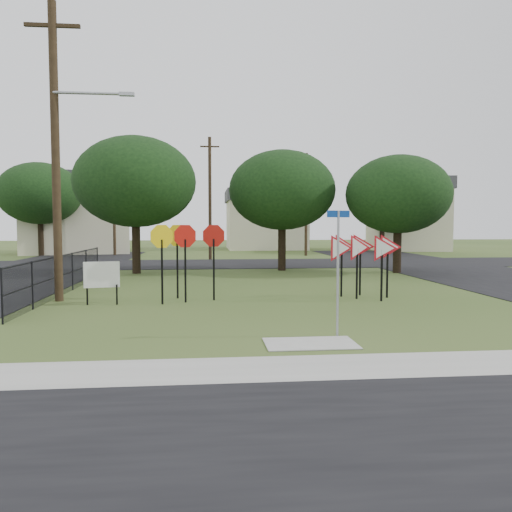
{
  "coord_description": "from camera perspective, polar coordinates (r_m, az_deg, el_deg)",
  "views": [
    {
      "loc": [
        -2.25,
        -13.03,
        2.63
      ],
      "look_at": [
        -0.67,
        3.0,
        1.6
      ],
      "focal_mm": 35.0,
      "sensor_mm": 36.0,
      "label": 1
    }
  ],
  "objects": [
    {
      "name": "ground",
      "position": [
        13.48,
        4.12,
        -7.6
      ],
      "size": [
        140.0,
        140.0,
        0.0
      ],
      "primitive_type": "plane",
      "color": "#38501E"
    },
    {
      "name": "sidewalk",
      "position": [
        9.48,
        8.53,
        -12.43
      ],
      "size": [
        30.0,
        1.6,
        0.02
      ],
      "primitive_type": "cube",
      "color": "#9E9E96",
      "rests_on": "ground"
    },
    {
      "name": "planting_strip",
      "position": [
        8.37,
        10.61,
        -14.65
      ],
      "size": [
        30.0,
        0.8,
        0.02
      ],
      "primitive_type": "cube",
      "color": "#38501E",
      "rests_on": "ground"
    },
    {
      "name": "street_right",
      "position": [
        27.21,
        26.0,
        -2.24
      ],
      "size": [
        8.0,
        50.0,
        0.02
      ],
      "primitive_type": "cube",
      "color": "black",
      "rests_on": "ground"
    },
    {
      "name": "street_far",
      "position": [
        33.21,
        -1.74,
        -0.87
      ],
      "size": [
        60.0,
        8.0,
        0.02
      ],
      "primitive_type": "cube",
      "color": "black",
      "rests_on": "ground"
    },
    {
      "name": "curb_pad",
      "position": [
        11.17,
        6.24,
        -9.92
      ],
      "size": [
        2.0,
        1.2,
        0.02
      ],
      "primitive_type": "cube",
      "color": "#9E9E96",
      "rests_on": "ground"
    },
    {
      "name": "street_name_sign",
      "position": [
        11.74,
        9.34,
        -0.97
      ],
      "size": [
        0.58,
        0.21,
        2.94
      ],
      "color": "#9B9EA4",
      "rests_on": "ground"
    },
    {
      "name": "stop_sign_cluster",
      "position": [
        17.09,
        -8.15,
        1.31
      ],
      "size": [
        2.47,
        1.64,
        2.64
      ],
      "color": "black",
      "rests_on": "ground"
    },
    {
      "name": "yield_sign_cluster",
      "position": [
        17.97,
        11.93,
        0.65
      ],
      "size": [
        2.98,
        1.76,
        2.32
      ],
      "color": "black",
      "rests_on": "ground"
    },
    {
      "name": "info_board",
      "position": [
        16.98,
        -17.22,
        -2.21
      ],
      "size": [
        1.12,
        0.23,
        1.41
      ],
      "color": "black",
      "rests_on": "ground"
    },
    {
      "name": "utility_pole_main",
      "position": [
        18.4,
        -21.76,
        11.47
      ],
      "size": [
        3.55,
        0.33,
        10.0
      ],
      "color": "#3A2B1B",
      "rests_on": "ground"
    },
    {
      "name": "far_pole_a",
      "position": [
        37.08,
        -5.29,
        6.69
      ],
      "size": [
        1.4,
        0.24,
        9.0
      ],
      "color": "#3A2B1B",
      "rests_on": "ground"
    },
    {
      "name": "far_pole_b",
      "position": [
        41.88,
        5.75,
        5.99
      ],
      "size": [
        1.4,
        0.24,
        8.5
      ],
      "color": "#3A2B1B",
      "rests_on": "ground"
    },
    {
      "name": "far_pole_c",
      "position": [
        43.76,
        -15.93,
        6.1
      ],
      "size": [
        1.4,
        0.24,
        9.0
      ],
      "color": "#3A2B1B",
      "rests_on": "ground"
    },
    {
      "name": "fence_run",
      "position": [
        20.09,
        -21.07,
        -1.86
      ],
      "size": [
        0.05,
        11.55,
        1.5
      ],
      "color": "black",
      "rests_on": "ground"
    },
    {
      "name": "house_left",
      "position": [
        48.48,
        -19.74,
        4.65
      ],
      "size": [
        10.58,
        8.88,
        7.2
      ],
      "color": "beige",
      "rests_on": "ground"
    },
    {
      "name": "house_mid",
      "position": [
        53.4,
        1.08,
        4.21
      ],
      "size": [
        8.4,
        8.4,
        6.2
      ],
      "color": "beige",
      "rests_on": "ground"
    },
    {
      "name": "house_right",
      "position": [
        53.05,
        16.85,
        4.6
      ],
      "size": [
        8.3,
        8.3,
        7.2
      ],
      "color": "beige",
      "rests_on": "ground"
    },
    {
      "name": "tree_near_left",
      "position": [
        27.37,
        -13.64,
        8.22
      ],
      "size": [
        6.4,
        6.4,
        7.27
      ],
      "color": "black",
      "rests_on": "ground"
    },
    {
      "name": "tree_near_mid",
      "position": [
        28.41,
        3.0,
        7.51
      ],
      "size": [
        6.0,
        6.0,
        6.8
      ],
      "color": "black",
      "rests_on": "ground"
    },
    {
      "name": "tree_near_right",
      "position": [
        28.02,
        15.94,
        6.78
      ],
      "size": [
        5.6,
        5.6,
        6.33
      ],
      "color": "black",
      "rests_on": "ground"
    },
    {
      "name": "tree_far_left",
      "position": [
        45.24,
        -23.49,
        6.57
      ],
      "size": [
        6.8,
        6.8,
        7.73
      ],
      "color": "black",
      "rests_on": "ground"
    },
    {
      "name": "tree_far_right",
      "position": [
        47.91,
        14.26,
        5.83
      ],
      "size": [
        6.0,
        6.0,
        6.8
      ],
      "color": "black",
      "rests_on": "ground"
    }
  ]
}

